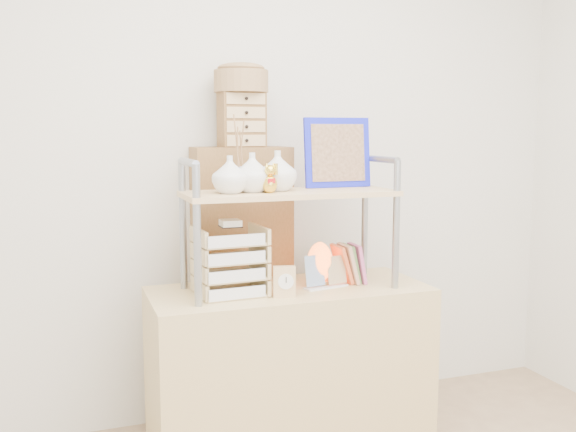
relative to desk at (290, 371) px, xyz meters
name	(u,v)px	position (x,y,z in m)	size (l,w,h in m)	color
room_shell	(382,39)	(0.00, -0.81, 1.32)	(3.42, 3.41, 2.61)	silver
desk	(290,371)	(0.00, 0.00, 0.00)	(1.20, 0.50, 0.75)	tan
cabinet	(242,288)	(-0.11, 0.37, 0.30)	(0.45, 0.24, 1.35)	brown
hutch	(280,186)	(-0.04, 0.01, 0.82)	(0.90, 0.34, 0.73)	gray
letter_tray	(231,265)	(-0.27, -0.02, 0.50)	(0.27, 0.26, 0.31)	#D4B67F
salt_lamp	(320,263)	(0.14, 0.01, 0.47)	(0.13, 0.12, 0.19)	brown
desk_clock	(284,282)	(-0.07, -0.13, 0.44)	(0.10, 0.06, 0.13)	tan
postcard_stand	(326,278)	(0.15, -0.04, 0.42)	(0.21, 0.10, 0.14)	white
drawer_chest	(242,120)	(-0.11, 0.35, 1.10)	(0.20, 0.16, 0.25)	brown
woven_basket	(241,81)	(-0.11, 0.35, 1.28)	(0.25, 0.25, 0.10)	olive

